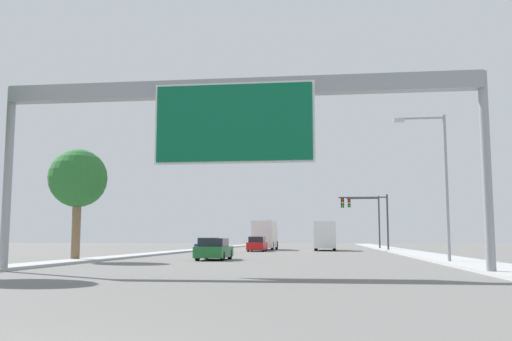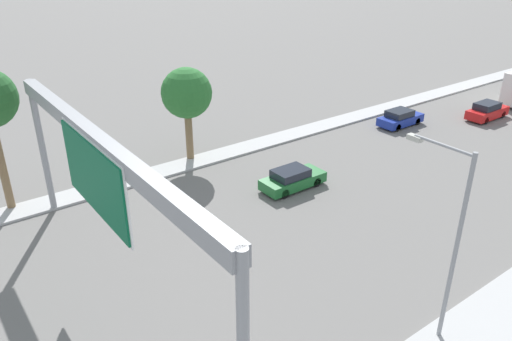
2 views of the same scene
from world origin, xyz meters
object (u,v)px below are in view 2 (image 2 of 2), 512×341
Objects in this scene: sign_gantry at (98,165)px; car_near_center at (292,179)px; palm_tree_background at (187,94)px; car_far_left at (487,111)px; car_mid_center at (400,118)px; street_lamp_right at (450,231)px.

sign_gantry reaches higher than car_near_center.
car_far_left is at bearing 72.94° from palm_tree_background.
sign_gantry is 15.16m from car_near_center.
car_mid_center is (-7.00, 28.70, -5.98)m from sign_gantry.
street_lamp_right is (13.47, -3.87, 4.29)m from car_near_center.
palm_tree_background is at bearing -107.06° from car_far_left.
street_lamp_right is (13.47, -26.79, 4.23)m from car_far_left.
car_mid_center is at bearing 131.65° from street_lamp_right.
palm_tree_background is 21.46m from street_lamp_right.
sign_gantry is 37.05m from car_far_left.
car_far_left is 0.53× the size of street_lamp_right.
sign_gantry is 4.62× the size of car_far_left.
sign_gantry is 30.14m from car_mid_center.
street_lamp_right is (9.97, 9.61, -1.70)m from sign_gantry.
car_near_center is at bearing -90.00° from car_far_left.
street_lamp_right is at bearing -63.30° from car_far_left.
street_lamp_right is (21.45, -0.82, -0.05)m from palm_tree_background.
sign_gantry is at bearing -76.29° from car_mid_center.
palm_tree_background is at bearing 137.72° from sign_gantry.
street_lamp_right is at bearing -16.02° from car_near_center.
car_mid_center is 0.51× the size of street_lamp_right.
car_far_left is at bearing 95.49° from sign_gantry.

